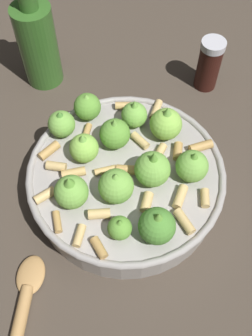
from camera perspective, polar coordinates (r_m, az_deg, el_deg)
name	(u,v)px	position (r m, az deg, el deg)	size (l,w,h in m)	color
ground_plane	(126,191)	(0.58, 0.00, -3.37)	(2.40, 2.40, 0.00)	#42382D
cooking_pan	(126,177)	(0.55, -0.03, -1.24)	(0.27, 0.27, 0.11)	#9E9993
pepper_shaker	(209,64)	(0.69, 11.83, 14.37)	(0.04, 0.04, 0.09)	#33140F
olive_oil_bottle	(38,42)	(0.68, -12.58, 17.18)	(0.06, 0.06, 0.19)	#336023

